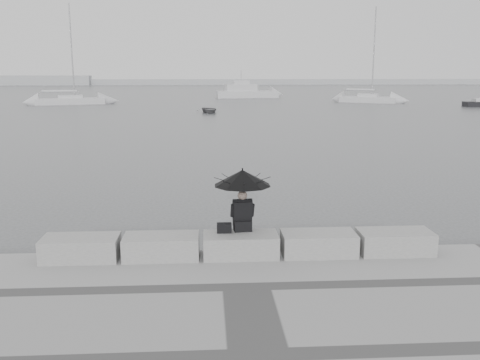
{
  "coord_description": "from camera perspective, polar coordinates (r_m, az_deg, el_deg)",
  "views": [
    {
      "loc": [
        -0.7,
        -11.43,
        4.46
      ],
      "look_at": [
        0.2,
        3.0,
        1.47
      ],
      "focal_mm": 40.0,
      "sensor_mm": 36.0,
      "label": 1
    }
  ],
  "objects": [
    {
      "name": "ground",
      "position": [
        12.29,
        -0.07,
        -9.61
      ],
      "size": [
        360.0,
        360.0,
        0.0
      ],
      "primitive_type": "plane",
      "color": "#414345",
      "rests_on": "ground"
    },
    {
      "name": "bag",
      "position": [
        11.62,
        -1.69,
        -5.13
      ],
      "size": [
        0.32,
        0.18,
        0.2
      ],
      "primitive_type": "cube",
      "color": "black",
      "rests_on": "stone_block_centre"
    },
    {
      "name": "dinghy",
      "position": [
        57.23,
        -3.33,
        7.48
      ],
      "size": [
        3.7,
        2.14,
        0.59
      ],
      "primitive_type": "imported",
      "rotation": [
        0.0,
        0.0,
        0.2
      ],
      "color": "slate",
      "rests_on": "ground"
    },
    {
      "name": "stone_block_far_left",
      "position": [
        11.9,
        -16.63,
        -7.0
      ],
      "size": [
        1.6,
        0.8,
        0.5
      ],
      "primitive_type": "cube",
      "color": "gray",
      "rests_on": "promenade"
    },
    {
      "name": "stone_block_right",
      "position": [
        11.83,
        8.37,
        -6.73
      ],
      "size": [
        1.6,
        0.8,
        0.5
      ],
      "primitive_type": "cube",
      "color": "gray",
      "rests_on": "promenade"
    },
    {
      "name": "stone_block_left",
      "position": [
        11.63,
        -8.38,
        -7.06
      ],
      "size": [
        1.6,
        0.8,
        0.5
      ],
      "primitive_type": "cube",
      "color": "gray",
      "rests_on": "promenade"
    },
    {
      "name": "motor_cruiser",
      "position": [
        87.83,
        0.76,
        9.35
      ],
      "size": [
        10.28,
        4.18,
        4.5
      ],
      "rotation": [
        0.0,
        0.0,
        0.14
      ],
      "color": "silver",
      "rests_on": "ground"
    },
    {
      "name": "sailboat_right",
      "position": [
        77.18,
        13.51,
        8.43
      ],
      "size": [
        7.92,
        5.8,
        12.9
      ],
      "rotation": [
        0.0,
        0.0,
        -0.5
      ],
      "color": "silver",
      "rests_on": "ground"
    },
    {
      "name": "stone_block_centre",
      "position": [
        11.61,
        0.07,
        -6.97
      ],
      "size": [
        1.6,
        0.8,
        0.5
      ],
      "primitive_type": "cube",
      "color": "gray",
      "rests_on": "promenade"
    },
    {
      "name": "stone_block_far_right",
      "position": [
        12.29,
        16.19,
        -6.38
      ],
      "size": [
        1.6,
        0.8,
        0.5
      ],
      "primitive_type": "cube",
      "color": "gray",
      "rests_on": "promenade"
    },
    {
      "name": "sailboat_left",
      "position": [
        74.43,
        -17.64,
        8.09
      ],
      "size": [
        9.06,
        4.64,
        12.9
      ],
      "rotation": [
        0.0,
        0.0,
        0.27
      ],
      "color": "silver",
      "rests_on": "ground"
    },
    {
      "name": "distant_landmass",
      "position": [
        166.15,
        -6.23,
        10.38
      ],
      "size": [
        180.0,
        8.0,
        2.8
      ],
      "color": "#AAACAF",
      "rests_on": "ground"
    },
    {
      "name": "seated_person",
      "position": [
        11.55,
        0.27,
        -0.51
      ],
      "size": [
        1.25,
        1.25,
        1.39
      ],
      "rotation": [
        0.0,
        0.0,
        0.13
      ],
      "color": "black",
      "rests_on": "stone_block_centre"
    }
  ]
}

